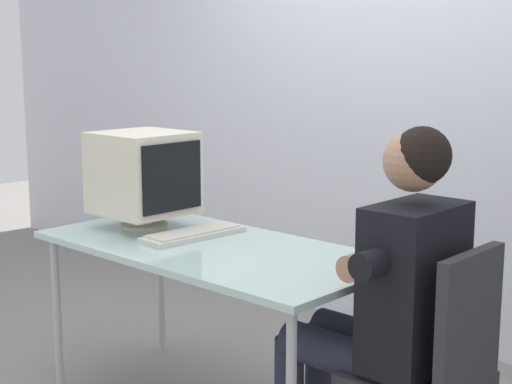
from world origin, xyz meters
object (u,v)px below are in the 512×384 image
Objects in this scene: keyboard at (194,234)px; desk at (211,258)px; office_chair at (434,365)px; crt_monitor at (144,174)px; person_seated at (384,297)px.

desk is at bearing -15.11° from keyboard.
crt_monitor is at bearing -179.22° from office_chair.
office_chair is at bearing 0.00° from person_seated.
keyboard is (0.29, 0.02, -0.23)m from crt_monitor.
office_chair is (1.01, 0.04, -0.18)m from desk.
crt_monitor is 0.90× the size of keyboard.
person_seated is at bearing -0.24° from keyboard.
desk is 3.48× the size of crt_monitor.
person_seated is (0.96, -0.00, -0.06)m from keyboard.
keyboard is 0.38× the size of person_seated.
desk is 1.17× the size of person_seated.
desk is at bearing -177.97° from office_chair.
crt_monitor is at bearing -175.37° from keyboard.
office_chair is (1.16, -0.00, -0.25)m from keyboard.
person_seated reaches higher than office_chair.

